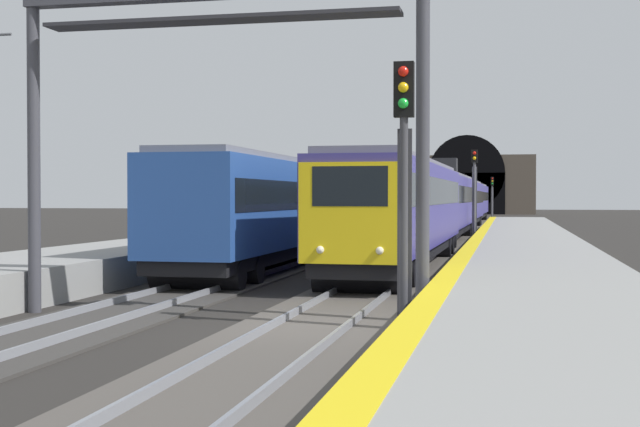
{
  "coord_description": "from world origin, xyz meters",
  "views": [
    {
      "loc": [
        -16.51,
        -3.72,
        2.6
      ],
      "look_at": [
        6.8,
        1.36,
        2.13
      ],
      "focal_mm": 48.74,
      "sensor_mm": 36.0,
      "label": 1
    }
  ],
  "objects": [
    {
      "name": "railway_signal_far",
      "position": [
        89.87,
        -1.77,
        3.01
      ],
      "size": [
        0.39,
        0.38,
        4.95
      ],
      "rotation": [
        0.0,
        0.0,
        3.14
      ],
      "color": "#4C4C54",
      "rests_on": "ground_plane"
    },
    {
      "name": "tunnel_portal",
      "position": [
        113.05,
        2.32,
        4.37
      ],
      "size": [
        2.61,
        19.7,
        11.59
      ],
      "color": "#51473D",
      "rests_on": "ground_plane"
    },
    {
      "name": "platform_right",
      "position": [
        0.0,
        -4.37,
        0.46
      ],
      "size": [
        112.0,
        4.32,
        0.92
      ],
      "primitive_type": "cube",
      "color": "gray",
      "rests_on": "ground_plane"
    },
    {
      "name": "railway_signal_near",
      "position": [
        -0.06,
        -1.77,
        3.12
      ],
      "size": [
        0.39,
        0.38,
        5.15
      ],
      "rotation": [
        0.0,
        0.0,
        3.14
      ],
      "color": "#38383D",
      "rests_on": "ground_plane"
    },
    {
      "name": "train_main_approaching",
      "position": [
        43.17,
        0.0,
        2.22
      ],
      "size": [
        77.47,
        2.98,
        4.78
      ],
      "rotation": [
        0.0,
        0.0,
        3.13
      ],
      "color": "navy",
      "rests_on": "ground_plane"
    },
    {
      "name": "overhead_signal_gantry",
      "position": [
        1.06,
        2.32,
        5.42
      ],
      "size": [
        0.7,
        8.94,
        7.14
      ],
      "color": "#3F3F47",
      "rests_on": "ground_plane"
    },
    {
      "name": "ground_plane",
      "position": [
        0.0,
        0.0,
        0.0
      ],
      "size": [
        320.0,
        320.0,
        0.0
      ],
      "primitive_type": "plane",
      "color": "#282623"
    },
    {
      "name": "track_adjacent_line",
      "position": [
        0.0,
        4.63,
        0.04
      ],
      "size": [
        160.0,
        2.92,
        0.21
      ],
      "color": "#383533",
      "rests_on": "ground_plane"
    },
    {
      "name": "track_main_line",
      "position": [
        0.0,
        0.0,
        0.04
      ],
      "size": [
        160.0,
        3.18,
        0.21
      ],
      "color": "#4C4742",
      "rests_on": "ground_plane"
    },
    {
      "name": "train_adjacent_platform",
      "position": [
        34.78,
        4.63,
        2.25
      ],
      "size": [
        60.26,
        2.88,
        4.85
      ],
      "rotation": [
        0.0,
        0.0,
        -0.0
      ],
      "color": "#264C99",
      "rests_on": "ground_plane"
    },
    {
      "name": "platform_right_edge_strip",
      "position": [
        0.0,
        -2.46,
        0.92
      ],
      "size": [
        112.0,
        0.5,
        0.01
      ],
      "primitive_type": "cube",
      "color": "yellow",
      "rests_on": "platform_right"
    },
    {
      "name": "railway_signal_mid",
      "position": [
        34.47,
        -1.77,
        3.1
      ],
      "size": [
        0.39,
        0.38,
        5.31
      ],
      "rotation": [
        0.0,
        0.0,
        3.14
      ],
      "color": "#4C4C54",
      "rests_on": "ground_plane"
    }
  ]
}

